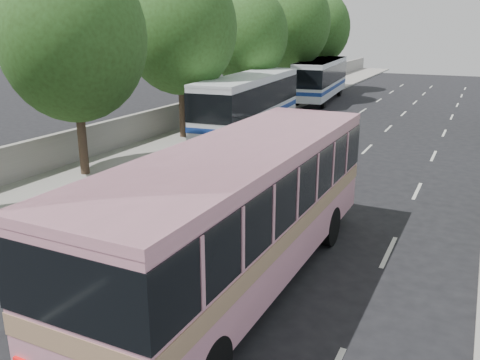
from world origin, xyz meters
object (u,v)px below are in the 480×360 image
Objects in this scene: white_pickup at (258,140)px; tour_coach_rear at (321,76)px; tour_coach_front at (249,99)px; pink_taxi at (313,159)px; pink_bus at (241,201)px.

tour_coach_rear reaches higher than white_pickup.
white_pickup is 5.14m from tour_coach_front.
white_pickup is at bearing 154.04° from pink_taxi.
tour_coach_rear is at bearing 101.25° from white_pickup.
tour_coach_rear is (-6.25, 21.27, 1.31)m from pink_taxi.
pink_taxi is (-1.35, 9.84, -1.48)m from pink_bus.
pink_bus is at bearing -81.95° from tour_coach_rear.
pink_bus is 2.71× the size of pink_taxi.
tour_coach_front is (-7.24, 16.23, -0.14)m from pink_bus.
white_pickup is at bearing -87.37° from tour_coach_rear.
tour_coach_front is (-2.45, 4.34, 1.25)m from white_pickup.
white_pickup is (-4.79, 11.89, -1.39)m from pink_bus.
pink_bus reaches higher than pink_taxi.
pink_taxi is at bearing -79.32° from tour_coach_rear.
pink_taxi is 22.21m from tour_coach_rear.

